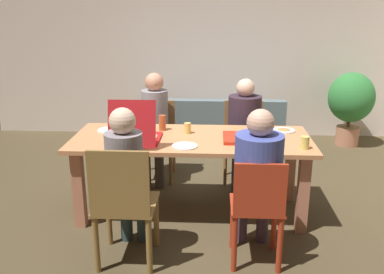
{
  "coord_description": "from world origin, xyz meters",
  "views": [
    {
      "loc": [
        0.21,
        -3.75,
        1.92
      ],
      "look_at": [
        0.0,
        0.1,
        0.73
      ],
      "focal_mm": 39.86,
      "sensor_mm": 36.0,
      "label": 1
    }
  ],
  "objects_px": {
    "drinking_glass_1": "(162,123)",
    "plate_2": "(185,146)",
    "person_0": "(245,123)",
    "chair_3": "(124,203)",
    "plate_0": "(111,130)",
    "plate_1": "(284,130)",
    "couch": "(216,129)",
    "drinking_glass_3": "(263,125)",
    "potted_plant": "(351,101)",
    "dining_table": "(191,149)",
    "drinking_glass_0": "(305,143)",
    "chair_1": "(257,208)",
    "pizza_box_0": "(243,138)",
    "pizza_box_1": "(137,135)",
    "chair_0": "(243,135)",
    "drinking_glass_2": "(188,128)",
    "person_2": "(154,119)",
    "person_1": "(257,172)",
    "person_3": "(127,172)",
    "chair_2": "(157,134)"
  },
  "relations": [
    {
      "from": "pizza_box_0",
      "to": "potted_plant",
      "type": "xyz_separation_m",
      "value": [
        1.64,
        2.24,
        -0.13
      ]
    },
    {
      "from": "chair_0",
      "to": "chair_1",
      "type": "xyz_separation_m",
      "value": [
        -0.0,
        -1.74,
        -0.04
      ]
    },
    {
      "from": "chair_2",
      "to": "person_2",
      "type": "relative_size",
      "value": 0.72
    },
    {
      "from": "dining_table",
      "to": "drinking_glass_2",
      "type": "bearing_deg",
      "value": 108.71
    },
    {
      "from": "drinking_glass_2",
      "to": "potted_plant",
      "type": "xyz_separation_m",
      "value": [
        2.16,
        2.07,
        -0.16
      ]
    },
    {
      "from": "chair_2",
      "to": "plate_0",
      "type": "bearing_deg",
      "value": -114.88
    },
    {
      "from": "chair_2",
      "to": "person_3",
      "type": "bearing_deg",
      "value": -90.0
    },
    {
      "from": "person_3",
      "to": "chair_3",
      "type": "bearing_deg",
      "value": -90.0
    },
    {
      "from": "person_3",
      "to": "drinking_glass_0",
      "type": "bearing_deg",
      "value": 18.93
    },
    {
      "from": "plate_0",
      "to": "potted_plant",
      "type": "distance_m",
      "value": 3.54
    },
    {
      "from": "potted_plant",
      "to": "dining_table",
      "type": "bearing_deg",
      "value": -133.93
    },
    {
      "from": "drinking_glass_2",
      "to": "potted_plant",
      "type": "bearing_deg",
      "value": 43.76
    },
    {
      "from": "couch",
      "to": "potted_plant",
      "type": "bearing_deg",
      "value": 7.79
    },
    {
      "from": "drinking_glass_1",
      "to": "plate_2",
      "type": "bearing_deg",
      "value": -62.87
    },
    {
      "from": "plate_2",
      "to": "plate_1",
      "type": "bearing_deg",
      "value": 29.87
    },
    {
      "from": "pizza_box_1",
      "to": "drinking_glass_3",
      "type": "bearing_deg",
      "value": 18.51
    },
    {
      "from": "chair_0",
      "to": "drinking_glass_1",
      "type": "distance_m",
      "value": 1.1
    },
    {
      "from": "chair_1",
      "to": "couch",
      "type": "xyz_separation_m",
      "value": [
        -0.3,
        2.8,
        -0.2
      ]
    },
    {
      "from": "drinking_glass_2",
      "to": "pizza_box_1",
      "type": "bearing_deg",
      "value": -147.19
    },
    {
      "from": "drinking_glass_1",
      "to": "potted_plant",
      "type": "height_order",
      "value": "potted_plant"
    },
    {
      "from": "person_0",
      "to": "plate_0",
      "type": "height_order",
      "value": "person_0"
    },
    {
      "from": "chair_0",
      "to": "person_1",
      "type": "distance_m",
      "value": 1.63
    },
    {
      "from": "person_3",
      "to": "couch",
      "type": "xyz_separation_m",
      "value": [
        0.69,
        2.7,
        -0.43
      ]
    },
    {
      "from": "person_3",
      "to": "pizza_box_0",
      "type": "distance_m",
      "value": 1.17
    },
    {
      "from": "chair_0",
      "to": "potted_plant",
      "type": "bearing_deg",
      "value": 40.03
    },
    {
      "from": "person_0",
      "to": "plate_2",
      "type": "height_order",
      "value": "person_0"
    },
    {
      "from": "dining_table",
      "to": "couch",
      "type": "xyz_separation_m",
      "value": [
        0.24,
        1.94,
        -0.36
      ]
    },
    {
      "from": "chair_1",
      "to": "plate_0",
      "type": "distance_m",
      "value": 1.72
    },
    {
      "from": "pizza_box_0",
      "to": "plate_2",
      "type": "bearing_deg",
      "value": -155.92
    },
    {
      "from": "dining_table",
      "to": "drinking_glass_1",
      "type": "bearing_deg",
      "value": 143.06
    },
    {
      "from": "drinking_glass_0",
      "to": "person_0",
      "type": "bearing_deg",
      "value": 113.65
    },
    {
      "from": "drinking_glass_1",
      "to": "pizza_box_1",
      "type": "bearing_deg",
      "value": -116.27
    },
    {
      "from": "person_3",
      "to": "pizza_box_1",
      "type": "height_order",
      "value": "person_3"
    },
    {
      "from": "pizza_box_1",
      "to": "drinking_glass_3",
      "type": "height_order",
      "value": "pizza_box_1"
    },
    {
      "from": "couch",
      "to": "drinking_glass_0",
      "type": "bearing_deg",
      "value": -71.48
    },
    {
      "from": "pizza_box_1",
      "to": "drinking_glass_3",
      "type": "relative_size",
      "value": 4.11
    },
    {
      "from": "couch",
      "to": "drinking_glass_3",
      "type": "bearing_deg",
      "value": -75.54
    },
    {
      "from": "person_0",
      "to": "plate_2",
      "type": "distance_m",
      "value": 1.16
    },
    {
      "from": "chair_3",
      "to": "plate_0",
      "type": "relative_size",
      "value": 3.77
    },
    {
      "from": "person_2",
      "to": "couch",
      "type": "relative_size",
      "value": 0.68
    },
    {
      "from": "person_3",
      "to": "drinking_glass_3",
      "type": "xyz_separation_m",
      "value": [
        1.13,
        1.0,
        0.1
      ]
    },
    {
      "from": "chair_1",
      "to": "pizza_box_0",
      "type": "relative_size",
      "value": 2.45
    },
    {
      "from": "chair_0",
      "to": "drinking_glass_1",
      "type": "height_order",
      "value": "drinking_glass_1"
    },
    {
      "from": "dining_table",
      "to": "chair_0",
      "type": "distance_m",
      "value": 1.03
    },
    {
      "from": "dining_table",
      "to": "drinking_glass_2",
      "type": "height_order",
      "value": "drinking_glass_2"
    },
    {
      "from": "chair_3",
      "to": "person_0",
      "type": "bearing_deg",
      "value": 58.97
    },
    {
      "from": "person_0",
      "to": "drinking_glass_2",
      "type": "bearing_deg",
      "value": -134.1
    },
    {
      "from": "pizza_box_0",
      "to": "person_0",
      "type": "bearing_deg",
      "value": 84.93
    },
    {
      "from": "pizza_box_1",
      "to": "plate_2",
      "type": "bearing_deg",
      "value": -15.22
    },
    {
      "from": "plate_1",
      "to": "couch",
      "type": "height_order",
      "value": "plate_1"
    }
  ]
}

